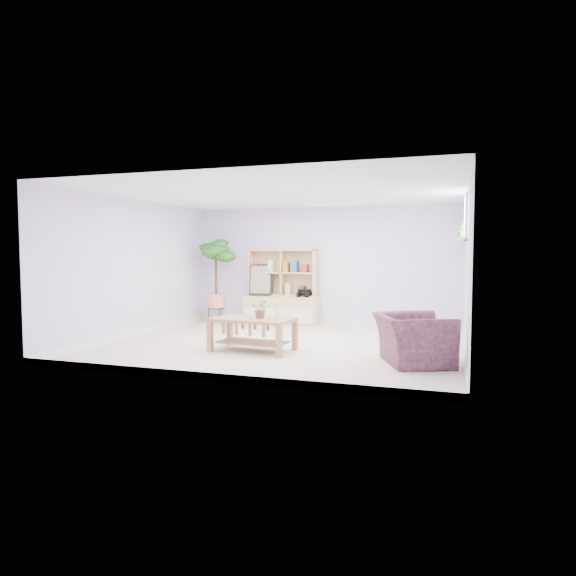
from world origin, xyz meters
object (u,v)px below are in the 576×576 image
(storage_unit, at_px, (281,287))
(coffee_table, at_px, (253,335))
(floor_tree, at_px, (216,281))
(armchair, at_px, (413,336))

(storage_unit, relative_size, coffee_table, 1.28)
(coffee_table, bearing_deg, floor_tree, 130.87)
(storage_unit, height_order, coffee_table, storage_unit)
(coffee_table, distance_m, armchair, 2.36)
(coffee_table, bearing_deg, armchair, 0.94)
(storage_unit, xyz_separation_m, floor_tree, (-1.36, -0.24, 0.11))
(coffee_table, relative_size, floor_tree, 0.68)
(coffee_table, xyz_separation_m, floor_tree, (-1.91, 2.65, 0.64))
(floor_tree, height_order, armchair, floor_tree)
(armchair, bearing_deg, coffee_table, 63.38)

